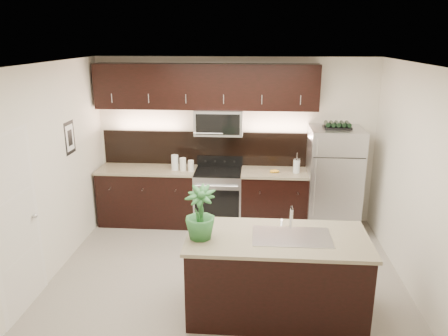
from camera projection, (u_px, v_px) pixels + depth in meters
name	position (u px, v px, depth m)	size (l,w,h in m)	color
ground	(226.00, 278.00, 5.66)	(4.50, 4.50, 0.00)	gray
room_walls	(217.00, 152.00, 5.14)	(4.52, 4.02, 2.71)	silver
counter_run	(206.00, 197.00, 7.17)	(3.51, 0.65, 0.94)	black
upper_fixtures	(208.00, 94.00, 6.82)	(3.49, 0.40, 1.66)	black
island	(276.00, 275.00, 4.82)	(1.96, 0.96, 0.94)	black
sink_faucet	(292.00, 235.00, 4.68)	(0.84, 0.50, 0.28)	silver
refrigerator	(333.00, 180.00, 6.86)	(0.80, 0.72, 1.66)	#B2B2B7
wine_rack	(337.00, 125.00, 6.60)	(0.41, 0.25, 0.10)	black
plant	(200.00, 213.00, 4.57)	(0.32, 0.32, 0.58)	#26602B
canisters	(181.00, 164.00, 6.96)	(0.37, 0.14, 0.25)	silver
french_press	(296.00, 165.00, 6.84)	(0.11, 0.11, 0.32)	silver
bananas	(272.00, 171.00, 6.87)	(0.15, 0.12, 0.05)	gold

